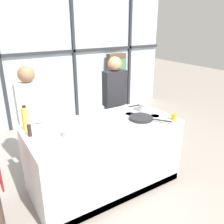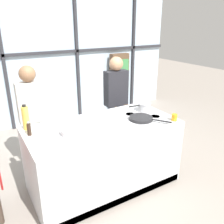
% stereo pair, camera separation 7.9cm
% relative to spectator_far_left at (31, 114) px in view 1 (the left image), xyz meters
% --- Properties ---
extents(ground_plane, '(18.00, 18.00, 0.00)m').
position_rel_spectator_far_left_xyz_m(ground_plane, '(0.70, -0.82, -0.94)').
color(ground_plane, gray).
extents(back_window_wall, '(6.40, 0.10, 2.80)m').
position_rel_spectator_far_left_xyz_m(back_window_wall, '(0.70, 1.82, 0.47)').
color(back_window_wall, silver).
rests_on(back_window_wall, ground_plane).
extents(bookshelf, '(0.47, 0.19, 1.43)m').
position_rel_spectator_far_left_xyz_m(bookshelf, '(2.51, 1.64, -0.22)').
color(bookshelf, brown).
rests_on(bookshelf, ground_plane).
extents(demo_island, '(1.95, 0.94, 0.91)m').
position_rel_spectator_far_left_xyz_m(demo_island, '(0.70, -0.83, -0.48)').
color(demo_island, silver).
rests_on(demo_island, ground_plane).
extents(spectator_far_left, '(0.37, 0.22, 1.61)m').
position_rel_spectator_far_left_xyz_m(spectator_far_left, '(0.00, 0.00, 0.00)').
color(spectator_far_left, '#232838').
rests_on(spectator_far_left, ground_plane).
extents(spectator_center_left, '(0.39, 0.23, 1.62)m').
position_rel_spectator_far_left_xyz_m(spectator_center_left, '(1.40, 0.00, 0.00)').
color(spectator_center_left, '#232838').
rests_on(spectator_center_left, ground_plane).
extents(frying_pan, '(0.40, 0.50, 0.04)m').
position_rel_spectator_far_left_xyz_m(frying_pan, '(1.21, -0.96, -0.00)').
color(frying_pan, '#232326').
rests_on(frying_pan, demo_island).
extents(saucepan, '(0.34, 0.19, 0.12)m').
position_rel_spectator_far_left_xyz_m(saucepan, '(1.46, -0.70, 0.04)').
color(saucepan, silver).
rests_on(saucepan, demo_island).
extents(white_plate, '(0.22, 0.22, 0.01)m').
position_rel_spectator_far_left_xyz_m(white_plate, '(0.20, -1.13, -0.02)').
color(white_plate, white).
rests_on(white_plate, demo_island).
extents(mixing_bowl, '(0.25, 0.25, 0.07)m').
position_rel_spectator_far_left_xyz_m(mixing_bowl, '(0.24, -0.89, 0.01)').
color(mixing_bowl, silver).
rests_on(mixing_bowl, demo_island).
extents(oil_bottle, '(0.08, 0.08, 0.32)m').
position_rel_spectator_far_left_xyz_m(oil_bottle, '(-0.17, -0.47, 0.13)').
color(oil_bottle, '#E0CC4C').
rests_on(oil_bottle, demo_island).
extents(pepper_grinder, '(0.05, 0.05, 0.17)m').
position_rel_spectator_far_left_xyz_m(pepper_grinder, '(-0.18, -0.66, 0.05)').
color(pepper_grinder, '#332319').
rests_on(pepper_grinder, demo_island).
extents(juice_glass_near, '(0.07, 0.07, 0.09)m').
position_rel_spectator_far_left_xyz_m(juice_glass_near, '(1.57, -1.20, 0.02)').
color(juice_glass_near, orange).
rests_on(juice_glass_near, demo_island).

